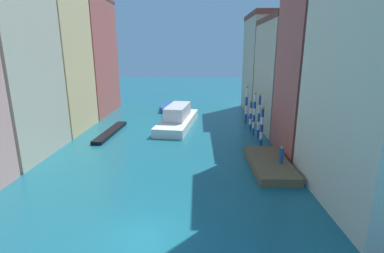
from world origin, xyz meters
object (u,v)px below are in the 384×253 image
(mooring_pole_2, at_px, (254,113))
(mooring_pole_4, at_px, (246,104))
(mooring_pole_0, at_px, (262,126))
(motorboat_0, at_px, (166,107))
(waterfront_dock, at_px, (270,164))
(mooring_pole_3, at_px, (251,115))
(gondola_black, at_px, (111,132))
(mooring_pole_1, at_px, (259,116))
(vaporetto_white, at_px, (178,118))
(person_on_dock, at_px, (281,155))

(mooring_pole_2, xyz_separation_m, mooring_pole_4, (0.09, 6.16, 0.05))
(mooring_pole_0, xyz_separation_m, motorboat_0, (-12.24, 19.77, -1.79))
(waterfront_dock, height_order, motorboat_0, motorboat_0)
(waterfront_dock, xyz_separation_m, mooring_pole_3, (0.57, 12.59, 1.65))
(mooring_pole_4, bearing_deg, gondola_black, -161.21)
(mooring_pole_3, bearing_deg, mooring_pole_1, -86.37)
(mooring_pole_2, bearing_deg, vaporetto_white, 156.23)
(mooring_pole_1, relative_size, vaporetto_white, 0.40)
(mooring_pole_4, bearing_deg, mooring_pole_1, -88.54)
(mooring_pole_4, height_order, gondola_black, mooring_pole_4)
(waterfront_dock, relative_size, gondola_black, 0.81)
(person_on_dock, relative_size, mooring_pole_2, 0.29)
(person_on_dock, height_order, gondola_black, person_on_dock)
(mooring_pole_1, distance_m, mooring_pole_3, 3.73)
(mooring_pole_3, bearing_deg, mooring_pole_2, -91.12)
(person_on_dock, bearing_deg, mooring_pole_4, 90.49)
(mooring_pole_1, relative_size, mooring_pole_2, 1.00)
(waterfront_dock, distance_m, mooring_pole_2, 10.53)
(waterfront_dock, bearing_deg, person_on_dock, -39.59)
(mooring_pole_3, relative_size, gondola_black, 0.41)
(mooring_pole_1, relative_size, mooring_pole_4, 0.98)
(waterfront_dock, distance_m, mooring_pole_3, 12.71)
(waterfront_dock, relative_size, mooring_pole_0, 1.75)
(vaporetto_white, height_order, motorboat_0, vaporetto_white)
(mooring_pole_3, bearing_deg, gondola_black, -172.96)
(mooring_pole_4, relative_size, vaporetto_white, 0.40)
(mooring_pole_1, relative_size, motorboat_0, 0.79)
(motorboat_0, bearing_deg, person_on_dock, -64.47)
(person_on_dock, distance_m, vaporetto_white, 17.95)
(motorboat_0, bearing_deg, gondola_black, -109.21)
(gondola_black, bearing_deg, mooring_pole_0, -14.68)
(waterfront_dock, height_order, mooring_pole_3, mooring_pole_3)
(person_on_dock, bearing_deg, motorboat_0, 115.53)
(mooring_pole_1, distance_m, motorboat_0, 20.99)
(mooring_pole_2, height_order, mooring_pole_4, mooring_pole_4)
(mooring_pole_2, distance_m, mooring_pole_3, 2.42)
(person_on_dock, xyz_separation_m, mooring_pole_4, (-0.15, 17.06, 1.30))
(mooring_pole_3, distance_m, vaporetto_white, 9.77)
(mooring_pole_0, distance_m, mooring_pole_4, 10.62)
(mooring_pole_2, xyz_separation_m, motorboat_0, (-12.29, 15.33, -2.21))
(mooring_pole_1, bearing_deg, gondola_black, 175.23)
(mooring_pole_2, relative_size, vaporetto_white, 0.40)
(mooring_pole_0, distance_m, vaporetto_white, 12.85)
(person_on_dock, distance_m, motorboat_0, 29.07)
(mooring_pole_0, relative_size, gondola_black, 0.46)
(mooring_pole_4, bearing_deg, mooring_pole_0, -90.73)
(mooring_pole_0, xyz_separation_m, mooring_pole_1, (0.33, 3.10, 0.42))
(mooring_pole_0, relative_size, mooring_pole_2, 0.84)
(mooring_pole_1, height_order, gondola_black, mooring_pole_1)
(mooring_pole_3, bearing_deg, motorboat_0, 133.49)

